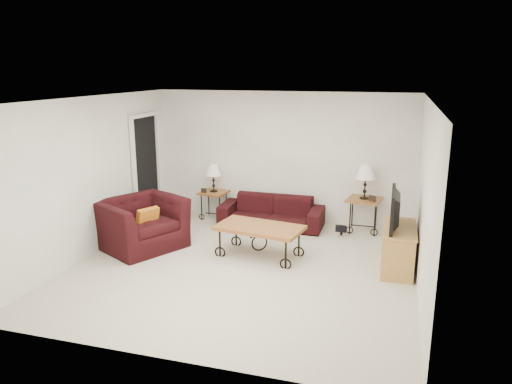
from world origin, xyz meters
TOP-DOWN VIEW (x-y plane):
  - ground at (0.00, 0.00)m, footprint 5.00×5.00m
  - wall_back at (0.00, 2.50)m, footprint 5.00×0.02m
  - wall_front at (0.00, -2.50)m, footprint 5.00×0.02m
  - wall_left at (-2.50, 0.00)m, footprint 0.02×5.00m
  - wall_right at (2.50, 0.00)m, footprint 0.02×5.00m
  - ceiling at (0.00, 0.00)m, footprint 5.00×5.00m
  - doorway at (-2.47, 1.65)m, footprint 0.08×0.94m
  - sofa at (-0.09, 2.02)m, footprint 1.95×0.76m
  - side_table_left at (-1.31, 2.20)m, footprint 0.55×0.55m
  - side_table_right at (1.61, 2.20)m, footprint 0.66×0.66m
  - lamp_left at (-1.31, 2.20)m, footprint 0.34×0.34m
  - lamp_right at (1.61, 2.20)m, footprint 0.41×0.41m
  - photo_frame_left at (-1.46, 2.05)m, footprint 0.11×0.02m
  - photo_frame_right at (1.76, 2.05)m, footprint 0.12×0.06m
  - coffee_table at (0.12, 0.50)m, footprint 1.44×0.93m
  - armchair at (-1.88, 0.33)m, footprint 1.58×1.64m
  - throw_pillow at (-1.72, 0.28)m, footprint 0.26×0.38m
  - tv_stand at (2.23, 0.60)m, footprint 0.45×1.08m
  - television at (2.21, 0.60)m, footprint 0.13×0.96m
  - backpack at (1.26, 1.87)m, footprint 0.35×0.30m

SIDE VIEW (x-z plane):
  - ground at x=0.00m, z-range 0.00..0.00m
  - backpack at x=1.26m, z-range 0.00..0.38m
  - coffee_table at x=0.12m, z-range 0.00..0.50m
  - side_table_left at x=-1.31m, z-range 0.00..0.55m
  - sofa at x=-0.09m, z-range 0.00..0.57m
  - side_table_right at x=1.61m, z-range 0.00..0.62m
  - tv_stand at x=2.23m, z-range 0.00..0.65m
  - armchair at x=-1.88m, z-range 0.00..0.83m
  - throw_pillow at x=-1.72m, z-range 0.33..0.71m
  - photo_frame_left at x=-1.46m, z-range 0.55..0.64m
  - photo_frame_right at x=1.76m, z-range 0.62..0.73m
  - lamp_left at x=-1.31m, z-range 0.55..1.10m
  - television at x=2.21m, z-range 0.65..1.20m
  - lamp_right at x=1.61m, z-range 0.62..1.25m
  - doorway at x=-2.47m, z-range 0.00..2.04m
  - wall_back at x=0.00m, z-range 0.00..2.50m
  - wall_front at x=0.00m, z-range 0.00..2.50m
  - wall_left at x=-2.50m, z-range 0.00..2.50m
  - wall_right at x=2.50m, z-range 0.00..2.50m
  - ceiling at x=0.00m, z-range 2.50..2.50m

